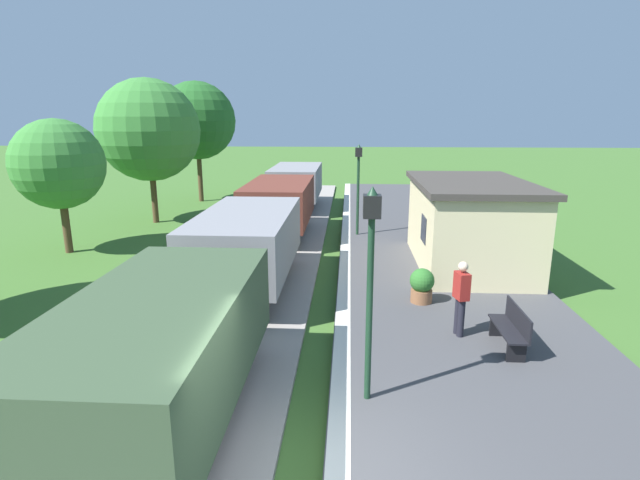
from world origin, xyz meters
TOP-DOWN VIEW (x-y plane):
  - platform_edge_stripe at (0.40, 0.00)m, footprint 0.36×60.00m
  - rail_near at (-1.68, 0.00)m, footprint 0.07×60.00m
  - rail_far at (-3.12, 0.00)m, footprint 0.07×60.00m
  - freight_train at (-2.40, 11.03)m, footprint 2.50×26.00m
  - station_hut at (4.40, 10.11)m, footprint 3.50×5.80m
  - bench_near_hut at (3.94, 4.03)m, footprint 0.42×1.50m
  - bench_down_platform at (3.94, 14.91)m, footprint 0.42×1.50m
  - person_waiting at (2.99, 4.63)m, footprint 0.32×0.43m
  - potted_planter at (2.44, 6.60)m, footprint 0.64×0.64m
  - lamp_post_near at (0.87, 1.97)m, footprint 0.28×0.28m
  - lamp_post_far at (0.87, 14.17)m, footprint 0.28×0.28m
  - tree_trackside_far at (-10.09, 11.62)m, footprint 3.27×3.27m
  - tree_field_left at (-8.89, 17.15)m, footprint 4.74×4.74m
  - tree_field_distant at (-8.51, 23.37)m, footprint 4.53×4.53m

SIDE VIEW (x-z plane):
  - rail_near at x=-1.68m, z-range 0.12..0.26m
  - rail_far at x=-3.12m, z-range 0.12..0.26m
  - platform_edge_stripe at x=0.40m, z-range 0.25..0.26m
  - bench_near_hut at x=3.94m, z-range 0.27..1.18m
  - bench_down_platform at x=3.94m, z-range 0.27..1.18m
  - potted_planter at x=2.44m, z-range 0.26..1.18m
  - person_waiting at x=2.99m, z-range 0.33..2.04m
  - freight_train at x=-2.40m, z-range 0.34..2.46m
  - station_hut at x=4.40m, z-range 0.26..3.04m
  - lamp_post_near at x=0.87m, z-range 0.95..4.65m
  - lamp_post_far at x=0.87m, z-range 0.95..4.65m
  - tree_trackside_far at x=-10.09m, z-range 0.84..5.80m
  - tree_field_left at x=-8.89m, z-range 1.01..7.78m
  - tree_field_distant at x=-8.51m, z-range 1.25..8.31m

